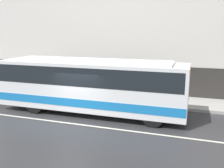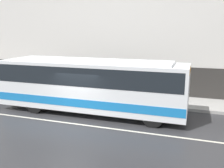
# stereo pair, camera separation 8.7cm
# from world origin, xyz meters

# --- Properties ---
(ground_plane) EXTENTS (60.00, 60.00, 0.00)m
(ground_plane) POSITION_xyz_m (0.00, 0.00, 0.00)
(ground_plane) COLOR #2D2D30
(sidewalk) EXTENTS (60.00, 2.87, 0.18)m
(sidewalk) POSITION_xyz_m (0.00, 5.43, 0.09)
(sidewalk) COLOR #A09E99
(sidewalk) RESTS_ON ground_plane
(building_facade) EXTENTS (60.00, 0.35, 9.04)m
(building_facade) POSITION_xyz_m (0.00, 7.01, 4.36)
(building_facade) COLOR silver
(building_facade) RESTS_ON ground_plane
(lane_stripe) EXTENTS (54.00, 0.14, 0.01)m
(lane_stripe) POSITION_xyz_m (0.00, 0.00, 0.00)
(lane_stripe) COLOR beige
(lane_stripe) RESTS_ON ground_plane
(transit_bus) EXTENTS (10.90, 2.54, 3.12)m
(transit_bus) POSITION_xyz_m (0.21, 1.97, 1.76)
(transit_bus) COLOR white
(transit_bus) RESTS_ON ground_plane
(pedestrian_waiting) EXTENTS (0.36, 0.36, 1.57)m
(pedestrian_waiting) POSITION_xyz_m (1.31, 5.44, 0.90)
(pedestrian_waiting) COLOR #333338
(pedestrian_waiting) RESTS_ON sidewalk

